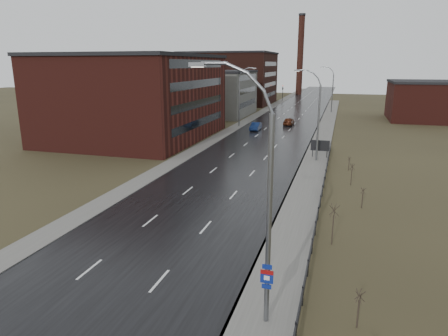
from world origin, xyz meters
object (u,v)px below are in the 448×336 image
Objects in this scene: streetlight_main at (262,203)px; car_near at (256,127)px; billboard at (320,146)px; car_far at (289,122)px.

streetlight_main is 2.74× the size of car_near.
billboard is 23.53m from car_near.
billboard is 0.54× the size of car_far.
billboard is at bearing 106.86° from car_far.
billboard is 0.55× the size of car_near.
car_near is (-12.13, 55.53, -5.33)m from streetlight_main.
car_far reaches higher than car_near.
car_near is at bearing 122.86° from billboard.
car_far is (5.00, 8.34, 0.04)m from car_near.
streetlight_main is 2.67× the size of car_far.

